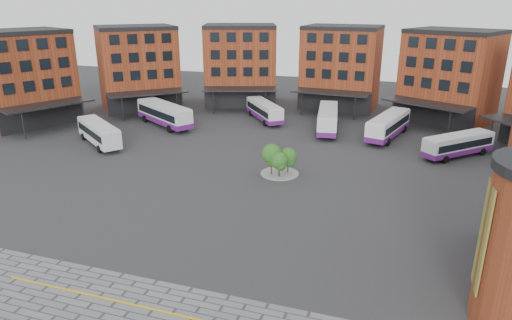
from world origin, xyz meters
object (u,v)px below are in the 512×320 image
(bus_e, at_px, (388,125))
(bus_f, at_px, (458,145))
(bus_c, at_px, (264,111))
(tree_island, at_px, (279,159))
(bus_b, at_px, (164,114))
(bus_a, at_px, (99,132))
(bus_d, at_px, (328,119))

(bus_e, height_order, bus_f, bus_e)
(bus_c, relative_size, bus_e, 0.83)
(tree_island, relative_size, bus_b, 0.36)
(bus_a, relative_size, bus_e, 0.84)
(bus_b, relative_size, bus_c, 1.20)
(bus_a, bearing_deg, bus_e, -31.22)
(tree_island, xyz_separation_m, bus_f, (19.88, 13.41, -0.41))
(bus_b, bearing_deg, bus_c, -27.71)
(bus_b, distance_m, bus_e, 34.20)
(bus_b, distance_m, bus_d, 25.52)
(bus_d, bearing_deg, bus_c, 156.80)
(tree_island, distance_m, bus_e, 22.26)
(bus_f, bearing_deg, bus_b, -137.11)
(bus_d, distance_m, bus_f, 19.10)
(bus_c, bearing_deg, bus_b, 172.34)
(tree_island, distance_m, bus_b, 27.43)
(bus_d, height_order, bus_e, bus_d)
(tree_island, xyz_separation_m, bus_a, (-26.62, 3.48, -0.16))
(bus_d, bearing_deg, bus_a, -158.04)
(bus_a, xyz_separation_m, bus_c, (17.70, 19.67, -0.17))
(bus_d, bearing_deg, bus_e, -14.09)
(tree_island, height_order, bus_c, tree_island)
(bus_a, bearing_deg, bus_f, -42.04)
(bus_c, xyz_separation_m, bus_d, (10.98, -2.91, 0.19))
(tree_island, height_order, bus_b, tree_island)
(bus_b, bearing_deg, bus_f, -59.95)
(bus_a, height_order, bus_b, bus_b)
(bus_c, bearing_deg, tree_island, -106.62)
(bus_b, bearing_deg, bus_e, -50.53)
(bus_a, bearing_deg, bus_b, 18.21)
(bus_b, xyz_separation_m, bus_c, (14.01, 8.10, -0.26))
(tree_island, bearing_deg, bus_f, 34.00)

